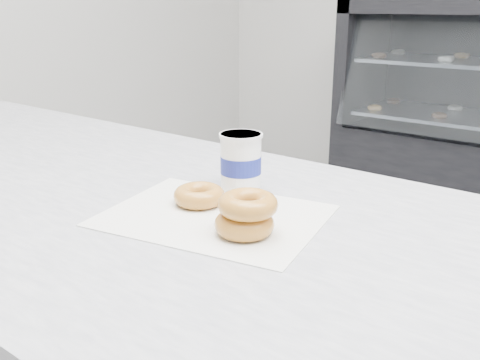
% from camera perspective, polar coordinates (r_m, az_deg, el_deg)
% --- Properties ---
extents(wax_paper, '(0.38, 0.32, 0.00)m').
position_cam_1_polar(wax_paper, '(0.86, -2.78, -3.80)').
color(wax_paper, silver).
rests_on(wax_paper, counter).
extents(donut_single, '(0.11, 0.11, 0.03)m').
position_cam_1_polar(donut_single, '(0.90, -4.38, -1.64)').
color(donut_single, gold).
rests_on(donut_single, wax_paper).
extents(donut_stack, '(0.10, 0.10, 0.06)m').
position_cam_1_polar(donut_stack, '(0.78, 0.65, -3.66)').
color(donut_stack, gold).
rests_on(donut_stack, wax_paper).
extents(coffee_cup, '(0.09, 0.09, 0.10)m').
position_cam_1_polar(coffee_cup, '(0.96, 0.09, 2.01)').
color(coffee_cup, white).
rests_on(coffee_cup, counter).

